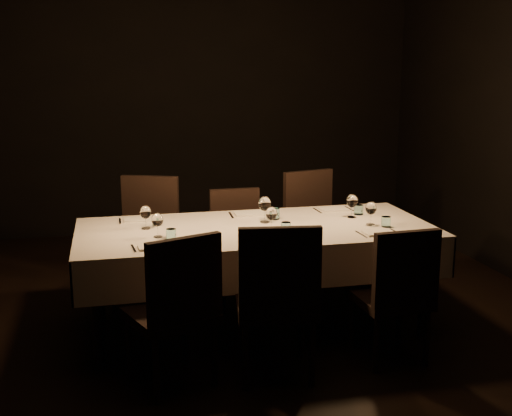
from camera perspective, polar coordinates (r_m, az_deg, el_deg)
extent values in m
cube|color=black|center=(4.82, 0.00, -10.55)|extent=(5.00, 6.00, 0.01)
cube|color=black|center=(7.40, -5.30, 9.49)|extent=(5.00, 0.01, 3.00)
cube|color=black|center=(4.59, 0.00, -2.07)|extent=(2.40, 1.00, 0.04)
cylinder|color=black|center=(4.20, -13.93, -9.26)|extent=(0.07, 0.07, 0.71)
cylinder|color=black|center=(4.99, -13.82, -5.73)|extent=(0.07, 0.07, 0.71)
cylinder|color=black|center=(4.70, 14.73, -6.92)|extent=(0.07, 0.07, 0.71)
cylinder|color=black|center=(5.42, 10.63, -4.11)|extent=(0.07, 0.07, 0.71)
cube|color=beige|center=(4.58, 0.00, -1.76)|extent=(2.52, 1.12, 0.01)
cube|color=beige|center=(5.14, -1.39, -1.85)|extent=(2.52, 0.01, 0.28)
cube|color=beige|center=(4.10, 1.75, -5.60)|extent=(2.52, 0.01, 0.28)
cube|color=beige|center=(5.04, 14.05, -2.52)|extent=(0.01, 1.12, 0.28)
cube|color=beige|center=(4.52, -15.74, -4.37)|extent=(0.01, 1.12, 0.28)
cylinder|color=black|center=(4.23, -6.38, -11.04)|extent=(0.04, 0.04, 0.40)
cylinder|color=black|center=(3.93, -3.73, -12.92)|extent=(0.04, 0.04, 0.40)
cylinder|color=black|center=(4.09, -11.18, -12.09)|extent=(0.04, 0.04, 0.40)
cylinder|color=black|center=(3.77, -8.85, -14.18)|extent=(0.04, 0.04, 0.40)
cube|color=black|center=(3.91, -7.63, -9.48)|extent=(0.59, 0.59, 0.06)
cube|color=black|center=(3.65, -6.35, -6.41)|extent=(0.45, 0.21, 0.50)
cube|color=silver|center=(4.11, -9.06, -3.41)|extent=(0.21, 0.14, 0.01)
cube|color=silver|center=(4.10, -10.83, -3.57)|extent=(0.03, 0.18, 0.01)
cube|color=silver|center=(4.12, -7.30, -3.38)|extent=(0.03, 0.18, 0.01)
cylinder|color=#C7ECF2|center=(4.28, -7.56, -2.32)|extent=(0.07, 0.07, 0.07)
cylinder|color=white|center=(4.36, -8.71, -2.53)|extent=(0.06, 0.06, 0.00)
cylinder|color=white|center=(4.35, -8.73, -2.02)|extent=(0.01, 0.01, 0.08)
ellipsoid|color=white|center=(4.33, -8.76, -1.04)|extent=(0.08, 0.08, 0.09)
cylinder|color=black|center=(4.29, 4.06, -10.56)|extent=(0.04, 0.04, 0.41)
cylinder|color=black|center=(3.93, 5.01, -12.82)|extent=(0.04, 0.04, 0.41)
cylinder|color=black|center=(4.24, -1.34, -10.78)|extent=(0.04, 0.04, 0.41)
cylinder|color=black|center=(3.88, -0.93, -13.09)|extent=(0.04, 0.04, 0.41)
cube|color=black|center=(3.99, 1.72, -8.65)|extent=(0.54, 0.54, 0.06)
cube|color=black|center=(3.70, 2.14, -5.61)|extent=(0.48, 0.11, 0.52)
cube|color=silver|center=(4.23, 1.63, -2.79)|extent=(0.21, 0.14, 0.01)
cube|color=silver|center=(4.20, -0.09, -2.96)|extent=(0.03, 0.19, 0.01)
cube|color=silver|center=(4.26, 3.32, -2.75)|extent=(0.03, 0.19, 0.01)
cylinder|color=#C7ECF2|center=(4.42, 2.67, -1.73)|extent=(0.07, 0.07, 0.07)
cylinder|color=white|center=(4.48, 1.37, -1.97)|extent=(0.06, 0.06, 0.00)
cylinder|color=white|center=(4.47, 1.37, -1.46)|extent=(0.01, 0.01, 0.08)
ellipsoid|color=white|center=(4.46, 1.37, -0.49)|extent=(0.08, 0.08, 0.09)
cylinder|color=black|center=(4.59, 12.63, -9.48)|extent=(0.04, 0.04, 0.38)
cylinder|color=black|center=(4.31, 14.94, -11.11)|extent=(0.04, 0.04, 0.38)
cylinder|color=black|center=(4.44, 8.54, -10.09)|extent=(0.04, 0.04, 0.38)
cylinder|color=black|center=(4.15, 10.64, -11.86)|extent=(0.04, 0.04, 0.38)
cube|color=black|center=(4.29, 11.82, -7.93)|extent=(0.46, 0.46, 0.06)
cube|color=black|center=(4.05, 13.23, -5.27)|extent=(0.44, 0.08, 0.47)
cube|color=silver|center=(4.47, 10.88, -2.18)|extent=(0.21, 0.14, 0.01)
cube|color=silver|center=(4.42, 9.33, -2.35)|extent=(0.02, 0.19, 0.01)
cube|color=silver|center=(4.52, 12.39, -2.13)|extent=(0.02, 0.19, 0.01)
cylinder|color=#C7ECF2|center=(4.67, 11.47, -1.19)|extent=(0.07, 0.07, 0.07)
cylinder|color=white|center=(4.72, 10.13, -1.43)|extent=(0.06, 0.06, 0.00)
cylinder|color=white|center=(4.71, 10.15, -0.95)|extent=(0.01, 0.01, 0.08)
ellipsoid|color=white|center=(4.69, 10.19, -0.01)|extent=(0.08, 0.08, 0.09)
cylinder|color=black|center=(5.25, -12.56, -6.43)|extent=(0.04, 0.04, 0.42)
cylinder|color=black|center=(5.60, -11.16, -5.14)|extent=(0.04, 0.04, 0.42)
cylinder|color=black|center=(5.13, -8.36, -6.71)|extent=(0.04, 0.04, 0.42)
cylinder|color=black|center=(5.49, -7.21, -5.37)|extent=(0.04, 0.04, 0.42)
cube|color=black|center=(5.29, -9.92, -3.44)|extent=(0.62, 0.62, 0.06)
cube|color=black|center=(5.42, -9.36, 0.12)|extent=(0.46, 0.22, 0.52)
cube|color=silver|center=(4.84, -10.48, -1.03)|extent=(0.20, 0.13, 0.01)
cube|color=silver|center=(4.84, -11.99, -1.16)|extent=(0.01, 0.18, 0.01)
cube|color=silver|center=(4.85, -8.96, -1.01)|extent=(0.01, 0.18, 0.01)
cylinder|color=#C7ECF2|center=(4.66, -8.81, -1.12)|extent=(0.07, 0.07, 0.07)
cylinder|color=white|center=(4.59, -9.75, -1.81)|extent=(0.06, 0.06, 0.00)
cylinder|color=white|center=(4.58, -9.77, -1.32)|extent=(0.01, 0.01, 0.08)
ellipsoid|color=white|center=(4.56, -9.80, -0.37)|extent=(0.08, 0.08, 0.09)
cylinder|color=black|center=(5.18, -2.92, -6.67)|extent=(0.04, 0.04, 0.37)
cylinder|color=black|center=(5.50, -3.60, -5.53)|extent=(0.04, 0.04, 0.37)
cylinder|color=black|center=(5.25, 0.76, -6.39)|extent=(0.04, 0.04, 0.37)
cylinder|color=black|center=(5.57, -0.12, -5.28)|extent=(0.04, 0.04, 0.37)
cube|color=black|center=(5.31, -1.48, -3.79)|extent=(0.43, 0.43, 0.06)
cube|color=black|center=(5.42, -1.91, -0.66)|extent=(0.42, 0.06, 0.46)
cube|color=silver|center=(4.95, -0.54, -0.51)|extent=(0.24, 0.15, 0.02)
cube|color=silver|center=(4.92, -2.23, -0.66)|extent=(0.03, 0.21, 0.01)
cube|color=silver|center=(4.98, 1.13, -0.48)|extent=(0.02, 0.21, 0.01)
cylinder|color=#C7ECF2|center=(4.80, 1.66, -0.51)|extent=(0.08, 0.08, 0.08)
cylinder|color=white|center=(4.71, 0.77, -1.25)|extent=(0.07, 0.07, 0.00)
cylinder|color=white|center=(4.70, 0.78, -0.69)|extent=(0.01, 0.01, 0.09)
ellipsoid|color=white|center=(4.68, 0.78, 0.38)|extent=(0.09, 0.09, 0.11)
cylinder|color=black|center=(5.34, 5.09, -5.83)|extent=(0.04, 0.04, 0.41)
cylinder|color=black|center=(5.66, 2.90, -4.73)|extent=(0.04, 0.04, 0.41)
cylinder|color=black|center=(5.56, 8.54, -5.18)|extent=(0.04, 0.04, 0.41)
cylinder|color=black|center=(5.87, 6.23, -4.16)|extent=(0.04, 0.04, 0.41)
cube|color=black|center=(5.54, 5.74, -2.60)|extent=(0.58, 0.58, 0.06)
cube|color=black|center=(5.64, 4.64, 0.73)|extent=(0.47, 0.17, 0.52)
cube|color=silver|center=(5.13, 6.93, -0.13)|extent=(0.22, 0.15, 0.02)
cube|color=silver|center=(5.09, 5.49, -0.26)|extent=(0.02, 0.20, 0.01)
cube|color=silver|center=(5.18, 8.35, -0.11)|extent=(0.02, 0.20, 0.01)
cylinder|color=#C7ECF2|center=(5.01, 9.10, -0.15)|extent=(0.07, 0.07, 0.08)
cylinder|color=white|center=(4.91, 8.49, -0.81)|extent=(0.07, 0.07, 0.00)
cylinder|color=white|center=(4.90, 8.51, -0.32)|extent=(0.01, 0.01, 0.08)
ellipsoid|color=white|center=(4.89, 8.54, 0.62)|extent=(0.09, 0.09, 0.10)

